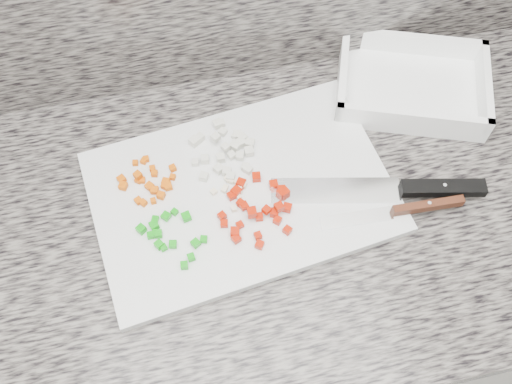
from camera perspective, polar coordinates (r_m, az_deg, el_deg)
cabinet at (r=1.36m, az=-1.23°, el=-11.27°), size 3.92×0.62×0.86m
countertop at (r=0.94m, az=-1.74°, el=-2.91°), size 3.96×0.64×0.04m
cutting_board at (r=0.94m, az=-1.46°, el=-0.02°), size 0.51×0.38×0.02m
carrot_pile at (r=0.94m, az=-10.64°, el=0.99°), size 0.10×0.09×0.02m
onion_pile at (r=0.96m, az=-2.92°, el=4.29°), size 0.11×0.13×0.02m
green_pepper_pile at (r=0.90m, az=-8.72°, el=-4.21°), size 0.11×0.11×0.01m
red_pepper_pile at (r=0.90m, az=0.26°, el=-1.52°), size 0.12×0.13×0.02m
garlic_pile at (r=0.92m, az=-2.26°, el=0.26°), size 0.06×0.07×0.01m
chef_knife at (r=0.95m, az=14.78°, el=0.30°), size 0.35×0.11×0.02m
paring_knife at (r=0.94m, az=15.13°, el=-1.64°), size 0.23×0.03×0.02m
tray at (r=1.08m, az=15.23°, el=10.18°), size 0.31×0.27×0.05m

